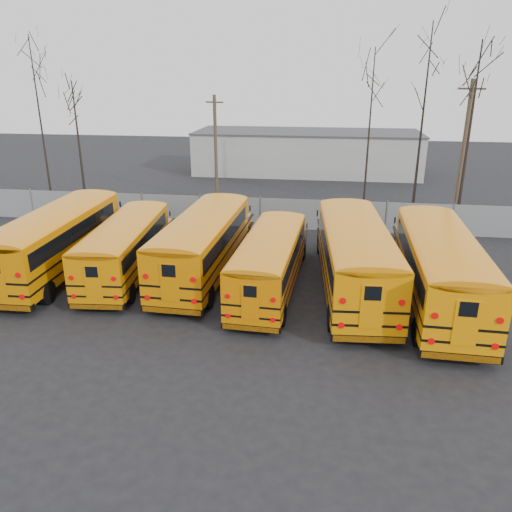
% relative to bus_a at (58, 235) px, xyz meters
% --- Properties ---
extents(ground, '(120.00, 120.00, 0.00)m').
position_rel_bus_a_xyz_m(ground, '(8.98, -2.92, -1.93)').
color(ground, black).
rests_on(ground, ground).
extents(fence, '(40.00, 0.04, 2.00)m').
position_rel_bus_a_xyz_m(fence, '(8.98, 9.08, -0.93)').
color(fence, gray).
rests_on(fence, ground).
extents(distant_building, '(22.00, 8.00, 4.00)m').
position_rel_bus_a_xyz_m(distant_building, '(10.98, 29.08, 0.07)').
color(distant_building, '#B5B4AF').
rests_on(distant_building, ground).
extents(bus_a, '(3.01, 11.84, 3.29)m').
position_rel_bus_a_xyz_m(bus_a, '(0.00, 0.00, 0.00)').
color(bus_a, black).
rests_on(bus_a, ground).
extents(bus_b, '(3.21, 10.42, 2.87)m').
position_rel_bus_a_xyz_m(bus_b, '(3.55, 0.03, -0.25)').
color(bus_b, black).
rests_on(bus_b, ground).
extents(bus_c, '(3.01, 11.56, 3.21)m').
position_rel_bus_a_xyz_m(bus_c, '(7.35, 0.58, -0.05)').
color(bus_c, black).
rests_on(bus_c, ground).
extents(bus_d, '(2.84, 10.21, 2.83)m').
position_rel_bus_a_xyz_m(bus_d, '(10.81, -0.94, -0.27)').
color(bus_d, black).
rests_on(bus_d, ground).
extents(bus_e, '(3.63, 12.14, 3.35)m').
position_rel_bus_a_xyz_m(bus_e, '(14.58, -0.46, 0.03)').
color(bus_e, black).
rests_on(bus_e, ground).
extents(bus_f, '(3.03, 11.95, 3.32)m').
position_rel_bus_a_xyz_m(bus_f, '(18.11, -1.29, 0.02)').
color(bus_f, black).
rests_on(bus_f, ground).
extents(utility_pole_left, '(1.41, 0.48, 8.06)m').
position_rel_bus_a_xyz_m(utility_pole_left, '(4.62, 15.71, 2.21)').
color(utility_pole_left, '#483928').
rests_on(utility_pole_left, ground).
extents(utility_pole_right, '(1.60, 0.65, 9.24)m').
position_rel_bus_a_xyz_m(utility_pole_right, '(21.97, 12.73, 2.82)').
color(utility_pole_right, brown).
rests_on(utility_pole_right, ground).
extents(tree_0, '(0.26, 0.26, 12.21)m').
position_rel_bus_a_xyz_m(tree_0, '(-8.74, 14.46, 4.17)').
color(tree_0, black).
rests_on(tree_0, ground).
extents(tree_1, '(0.26, 0.26, 9.06)m').
position_rel_bus_a_xyz_m(tree_1, '(-5.14, 13.13, 2.60)').
color(tree_1, black).
rests_on(tree_1, ground).
extents(tree_2, '(0.26, 0.26, 11.18)m').
position_rel_bus_a_xyz_m(tree_2, '(15.89, 14.01, 3.66)').
color(tree_2, black).
rests_on(tree_2, ground).
extents(tree_3, '(0.26, 0.26, 12.72)m').
position_rel_bus_a_xyz_m(tree_3, '(19.43, 14.34, 4.43)').
color(tree_3, black).
rests_on(tree_3, ground).
extents(tree_4, '(0.26, 0.26, 11.47)m').
position_rel_bus_a_xyz_m(tree_4, '(21.98, 11.94, 3.81)').
color(tree_4, black).
rests_on(tree_4, ground).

